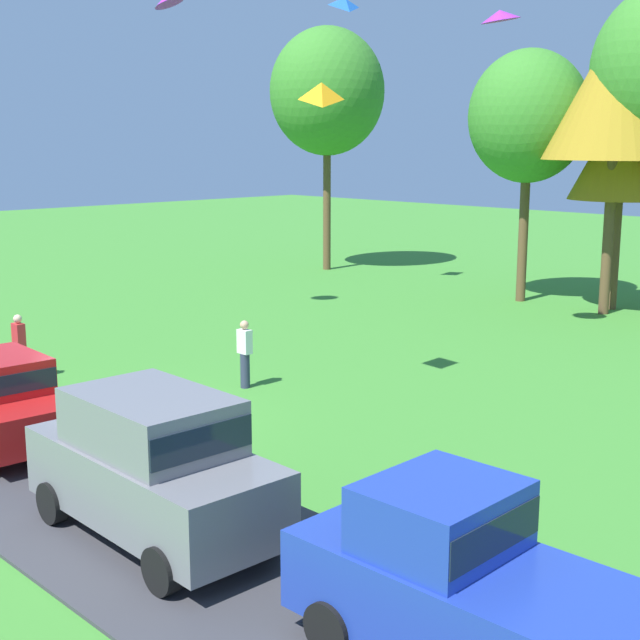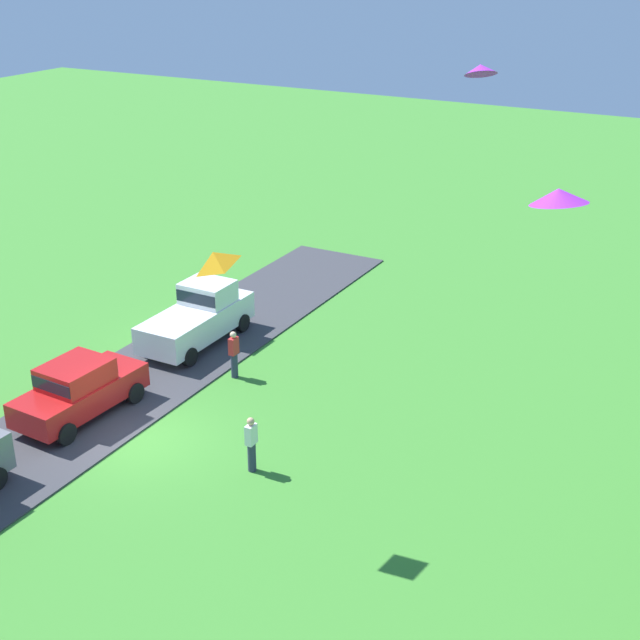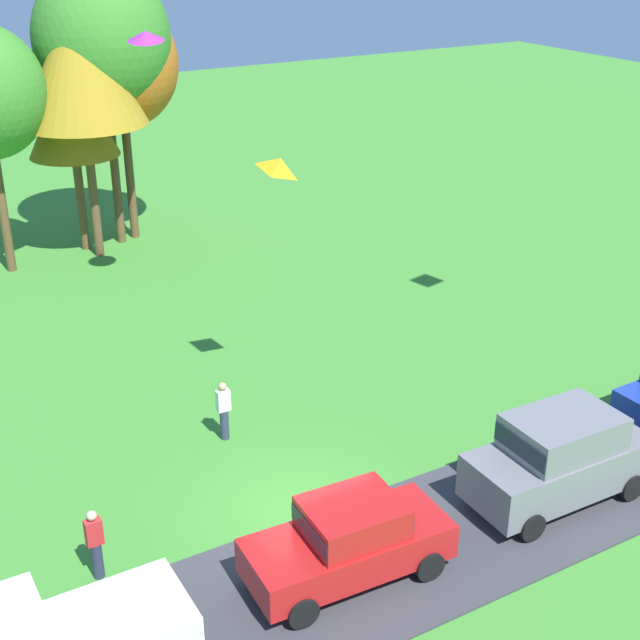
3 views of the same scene
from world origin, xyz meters
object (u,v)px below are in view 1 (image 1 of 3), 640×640
Objects in this scene: person_watching_sky at (245,353)px; tree_center_back at (528,117)px; car_pickup_by_flagpole at (483,590)px; tree_far_left at (617,88)px; tree_left_of_center at (621,150)px; kite_diamond_near_flag at (346,3)px; kite_diamond_over_trees at (321,91)px; car_suv_near_entrance at (153,461)px; kite_delta_high_left at (500,15)px; person_beside_suv at (19,346)px; tree_lone_near at (327,92)px.

tree_center_back is (-2.17, 15.50, 6.05)m from person_watching_sky.
car_pickup_by_flagpole reaches higher than person_watching_sky.
tree_far_left is (-10.03, 21.31, 6.73)m from car_pickup_by_flagpole.
kite_diamond_near_flag is (-9.03, -4.79, 5.42)m from tree_left_of_center.
person_watching_sky is 0.18× the size of tree_center_back.
tree_left_of_center is 15.98m from kite_diamond_over_trees.
car_suv_near_entrance is 5.54× the size of kite_diamond_over_trees.
kite_delta_high_left reaches higher than car_suv_near_entrance.
car_pickup_by_flagpole is at bearing -54.93° from kite_delta_high_left.
tree_left_of_center is (5.73, 20.10, 4.88)m from person_beside_suv.
kite_delta_high_left reaches higher than kite_diamond_over_trees.
kite_diamond_over_trees is at bearing -86.96° from tree_far_left.
person_watching_sky is at bearing -93.84° from tree_left_of_center.
tree_center_back is 9.32× the size of kite_diamond_near_flag.
car_suv_near_entrance is 0.41× the size of tree_lone_near.
car_suv_near_entrance is 9.86m from kite_diamond_over_trees.
person_beside_suv is 21.15m from tree_far_left.
car_pickup_by_flagpole is at bearing -8.00° from person_beside_suv.
tree_left_of_center is (-4.66, 22.97, 4.46)m from car_suv_near_entrance.
kite_diamond_over_trees is 15.52m from kite_diamond_near_flag.
person_watching_sky is at bearing -100.57° from kite_delta_high_left.
kite_delta_high_left is at bearing -87.12° from tree_left_of_center.
kite_diamond_over_trees is (2.15, 0.56, 6.25)m from person_watching_sky.
kite_diamond_over_trees is at bearing 144.99° from car_pickup_by_flagpole.
kite_delta_high_left reaches higher than person_beside_suv.
tree_left_of_center is at bearing 74.08° from person_beside_suv.
tree_center_back reaches higher than car_suv_near_entrance.
person_watching_sky is 1.69× the size of kite_diamond_near_flag.
kite_diamond_over_trees is (0.63, -7.59, -2.37)m from kite_delta_high_left.
car_suv_near_entrance is 24.08m from tree_center_back.
person_beside_suv is at bearing 172.00° from car_pickup_by_flagpole.
tree_far_left reaches higher than car_pickup_by_flagpole.
person_beside_suv is 5.90m from person_watching_sky.
person_beside_suv is 0.23× the size of tree_left_of_center.
tree_center_back is 8.62m from kite_delta_high_left.
tree_lone_near is 7.76m from kite_diamond_near_flag.
kite_delta_high_left is 1.12× the size of kite_diamond_near_flag.
car_pickup_by_flagpole is 2.95× the size of person_beside_suv.
kite_diamond_near_flag is (-3.30, 15.31, 10.30)m from person_beside_suv.
car_suv_near_entrance is 17.34m from kite_delta_high_left.
tree_left_of_center is at bearing 101.48° from car_suv_near_entrance.
person_beside_suv is 21.47m from tree_left_of_center.
kite_diamond_over_trees reaches higher than car_pickup_by_flagpole.
tree_left_of_center is (1.10, 16.44, 4.88)m from person_watching_sky.
person_watching_sky is 22.36m from tree_lone_near.
tree_lone_near reaches higher than tree_center_back.
kite_diamond_near_flag reaches higher than kite_diamond_over_trees.
tree_center_back is 11.24× the size of kite_diamond_over_trees.
person_beside_suv is at bearing -97.31° from tree_center_back.
tree_center_back is (2.46, 19.16, 6.05)m from person_beside_suv.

